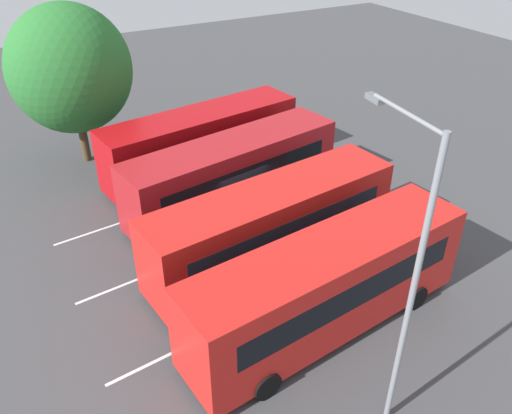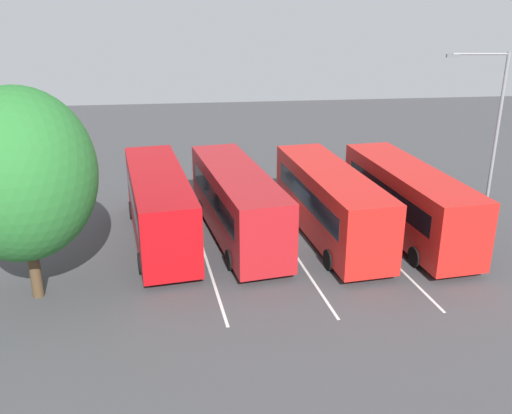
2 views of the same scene
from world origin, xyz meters
TOP-DOWN VIEW (x-y plane):
  - ground_plane at (0.00, 0.00)m, footprint 74.72×74.72m
  - bus_far_left at (-0.62, -6.01)m, footprint 10.47×3.51m
  - bus_center_left at (-0.45, -2.18)m, footprint 10.48×3.60m
  - bus_center_right at (0.11, 2.23)m, footprint 10.53×4.07m
  - bus_far_right at (0.22, 5.94)m, footprint 10.51×3.86m
  - pedestrian at (7.15, 5.90)m, footprint 0.45×0.45m
  - street_lamp at (-1.12, -9.53)m, footprint 0.50×2.82m
  - depot_tree at (-4.70, 10.57)m, footprint 6.13×5.52m
  - lane_stripe_outer_left at (0.00, -4.07)m, footprint 15.79×1.66m
  - lane_stripe_inner_left at (0.00, 0.00)m, footprint 15.79×1.66m
  - lane_stripe_inner_right at (0.00, 4.07)m, footprint 15.79×1.66m

SIDE VIEW (x-z plane):
  - ground_plane at x=0.00m, z-range 0.00..0.00m
  - lane_stripe_outer_left at x=0.00m, z-range 0.00..0.01m
  - lane_stripe_inner_left at x=0.00m, z-range 0.00..0.01m
  - lane_stripe_inner_right at x=0.00m, z-range 0.00..0.01m
  - pedestrian at x=7.15m, z-range 0.15..1.82m
  - bus_far_left at x=-0.62m, z-range 0.15..3.56m
  - bus_center_left at x=-0.45m, z-range 0.15..3.56m
  - bus_center_right at x=0.11m, z-range 0.15..3.56m
  - bus_far_right at x=0.22m, z-range 0.15..3.56m
  - depot_tree at x=-4.70m, z-range 0.89..9.14m
  - street_lamp at x=-1.12m, z-range 0.65..9.47m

